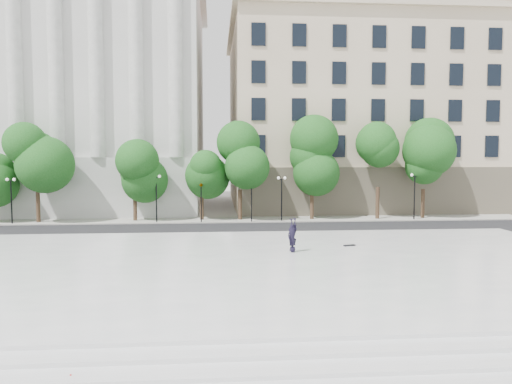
{
  "coord_description": "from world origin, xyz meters",
  "views": [
    {
      "loc": [
        -0.26,
        -23.15,
        6.17
      ],
      "look_at": [
        2.46,
        10.0,
        3.73
      ],
      "focal_mm": 35.0,
      "sensor_mm": 36.0,
      "label": 1
    }
  ],
  "objects_px": {
    "traffic_light_west": "(201,183)",
    "skateboard": "(349,245)",
    "person_lying": "(292,248)",
    "traffic_light_east": "(252,182)"
  },
  "relations": [
    {
      "from": "traffic_light_west",
      "to": "skateboard",
      "type": "relative_size",
      "value": 5.37
    },
    {
      "from": "traffic_light_west",
      "to": "skateboard",
      "type": "bearing_deg",
      "value": -56.61
    },
    {
      "from": "person_lying",
      "to": "traffic_light_east",
      "type": "bearing_deg",
      "value": 50.37
    },
    {
      "from": "traffic_light_east",
      "to": "person_lying",
      "type": "distance_m",
      "value": 16.82
    },
    {
      "from": "traffic_light_west",
      "to": "person_lying",
      "type": "height_order",
      "value": "traffic_light_west"
    },
    {
      "from": "traffic_light_east",
      "to": "person_lying",
      "type": "bearing_deg",
      "value": -85.75
    },
    {
      "from": "traffic_light_east",
      "to": "skateboard",
      "type": "xyz_separation_m",
      "value": [
        5.14,
        -14.79,
        -3.25
      ]
    },
    {
      "from": "traffic_light_west",
      "to": "skateboard",
      "type": "distance_m",
      "value": 18.0
    },
    {
      "from": "skateboard",
      "to": "traffic_light_west",
      "type": "bearing_deg",
      "value": 107.12
    },
    {
      "from": "traffic_light_west",
      "to": "traffic_light_east",
      "type": "bearing_deg",
      "value": 0.0
    }
  ]
}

